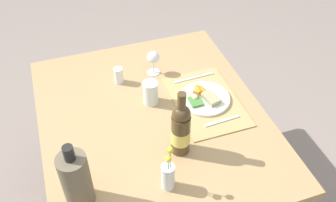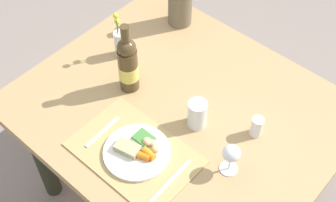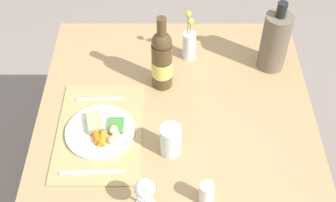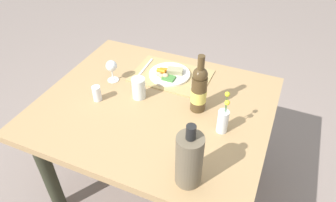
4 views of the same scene
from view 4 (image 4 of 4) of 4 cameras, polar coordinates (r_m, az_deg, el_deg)
The scene contains 12 objects.
ground_plane at distance 2.16m, azimuth -1.97°, elevation -14.90°, with size 8.00×8.00×0.00m, color gray.
dining_table at distance 1.71m, azimuth -2.41°, elevation -3.19°, with size 1.21×1.02×0.70m.
placemat at distance 1.85m, azimuth 0.60°, elevation 4.71°, with size 0.45×0.30×0.01m, color tan.
dinner_plate at distance 1.84m, azimuth 0.24°, elevation 5.04°, with size 0.24×0.24×0.04m.
fork at distance 1.81m, azimuth 5.22°, elevation 4.00°, with size 0.01×0.17×0.01m, color silver.
knife at distance 1.91m, azimuth -4.26°, elevation 6.13°, with size 0.01×0.22×0.01m, color silver.
cooler_bottle at distance 1.21m, azimuth 3.92°, elevation -10.69°, with size 0.11×0.11×0.30m.
wine_bottle at distance 1.54m, azimuth 5.73°, elevation 2.18°, with size 0.08×0.08×0.32m.
water_tumbler at distance 1.66m, azimuth -5.40°, elevation 2.17°, with size 0.07×0.07×0.12m.
salt_shaker at distance 1.68m, azimuth -12.96°, elevation 1.37°, with size 0.05×0.05×0.09m, color white.
wine_glass at distance 1.79m, azimuth -10.36°, elevation 6.20°, with size 0.07×0.07×0.13m.
flower_vase at distance 1.47m, azimuth 10.09°, elevation -3.42°, with size 0.05×0.05×0.23m.
Camera 4 is at (-0.56, 1.13, 1.76)m, focal length 33.11 mm.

